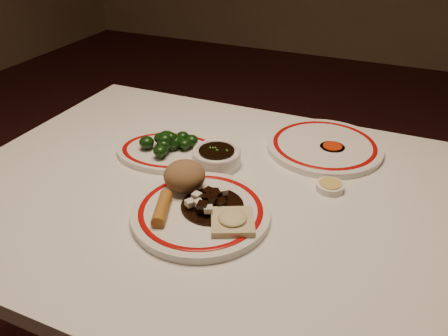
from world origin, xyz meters
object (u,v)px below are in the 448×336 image
main_plate (201,212)px  stirfry_heap (211,203)px  spring_roll (162,208)px  broccoli_plate (169,151)px  soy_bowl (217,158)px  dining_table (215,218)px  fried_wonton (233,220)px  broccoli_pile (170,141)px  rice_mound (184,176)px

main_plate → stirfry_heap: (0.02, 0.02, 0.02)m
spring_roll → broccoli_plate: spring_roll is taller
broccoli_plate → soy_bowl: 0.13m
dining_table → fried_wonton: fried_wonton is taller
fried_wonton → stirfry_heap: size_ratio=0.84×
dining_table → broccoli_plate: size_ratio=3.88×
spring_roll → soy_bowl: bearing=67.9°
soy_bowl → spring_roll: bearing=-92.5°
broccoli_plate → broccoli_pile: broccoli_pile is taller
broccoli_plate → rice_mound: bearing=-49.7°
dining_table → spring_roll: (-0.05, -0.15, 0.12)m
dining_table → stirfry_heap: size_ratio=9.13×
main_plate → fried_wonton: fried_wonton is taller
stirfry_heap → soy_bowl: 0.20m
fried_wonton → broccoli_pile: (-0.26, 0.22, 0.01)m
dining_table → broccoli_pile: bearing=150.9°
fried_wonton → soy_bowl: (-0.13, 0.22, -0.01)m
dining_table → soy_bowl: (-0.03, 0.09, 0.11)m
fried_wonton → broccoli_plate: 0.34m
fried_wonton → broccoli_plate: bearing=140.6°
dining_table → rice_mound: bearing=-129.9°
fried_wonton → soy_bowl: same height
dining_table → broccoli_plate: 0.21m
dining_table → broccoli_plate: bearing=151.8°
dining_table → soy_bowl: bearing=110.7°
dining_table → broccoli_pile: broccoli_pile is taller
main_plate → stirfry_heap: bearing=48.1°
main_plate → rice_mound: size_ratio=3.32×
main_plate → rice_mound: 0.09m
dining_table → fried_wonton: size_ratio=10.82×
broccoli_plate → fried_wonton: bearing=-39.4°
dining_table → rice_mound: 0.16m
main_plate → dining_table: bearing=100.5°
stirfry_heap → broccoli_pile: size_ratio=0.95×
stirfry_heap → soy_bowl: (-0.07, 0.18, -0.01)m
spring_roll → dining_table: bearing=54.0°
fried_wonton → stirfry_heap: stirfry_heap is taller
broccoli_pile → rice_mound: bearing=-50.6°
fried_wonton → soy_bowl: 0.26m
main_plate → fried_wonton: bearing=-13.7°
broccoli_pile → soy_bowl: 0.13m
broccoli_pile → dining_table: bearing=-29.1°
broccoli_pile → soy_bowl: broccoli_pile is taller
rice_mound → broccoli_plate: rice_mound is taller
broccoli_plate → soy_bowl: (0.13, 0.00, 0.01)m
spring_roll → broccoli_pile: (-0.12, 0.24, 0.01)m
broccoli_plate → soy_bowl: size_ratio=2.63×
main_plate → spring_roll: spring_roll is taller
stirfry_heap → soy_bowl: size_ratio=1.12×
stirfry_heap → broccoli_plate: size_ratio=0.42×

